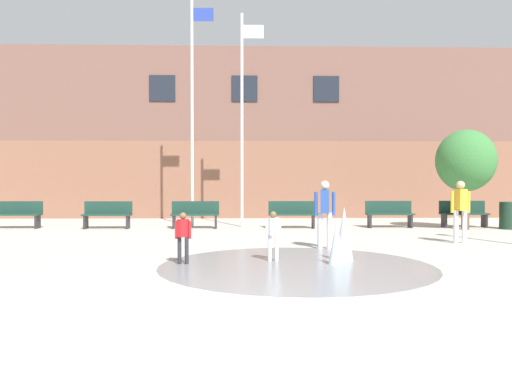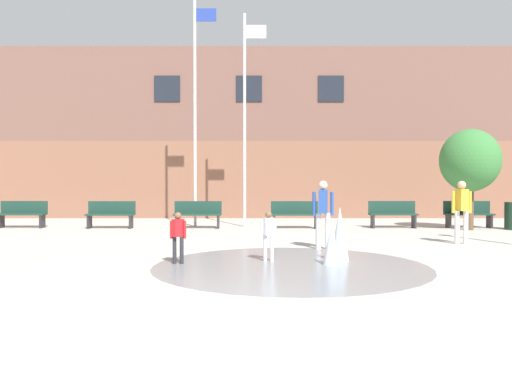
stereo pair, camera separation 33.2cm
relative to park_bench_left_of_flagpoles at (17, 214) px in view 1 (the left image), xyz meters
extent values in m
plane|color=#B2ADA3|center=(7.67, -11.02, -0.48)|extent=(100.00, 100.00, 0.00)
cube|color=brown|center=(7.67, 7.43, 1.18)|extent=(36.00, 6.00, 3.32)
cube|color=brown|center=(7.67, 7.43, 4.87)|extent=(36.00, 6.00, 4.06)
cube|color=#1E232D|center=(4.17, 4.41, 5.07)|extent=(1.10, 0.06, 1.10)
cube|color=#1E232D|center=(7.67, 4.41, 5.07)|extent=(1.10, 0.06, 1.10)
cube|color=#1E232D|center=(11.17, 4.41, 5.07)|extent=(1.10, 0.06, 1.10)
cylinder|color=gray|center=(8.61, -7.73, -0.48)|extent=(5.12, 5.12, 0.01)
cone|color=silver|center=(9.61, -7.19, 0.06)|extent=(0.37, 0.37, 1.08)
cone|color=silver|center=(9.38, -7.61, -0.08)|extent=(0.33, 0.33, 0.80)
cube|color=#28282D|center=(0.70, -0.06, -0.26)|extent=(0.06, 0.40, 0.44)
cube|color=#19382D|center=(0.00, -0.06, -0.01)|extent=(1.60, 0.44, 0.05)
cube|color=#19382D|center=(0.00, 0.14, 0.22)|extent=(1.60, 0.04, 0.42)
cube|color=#28282D|center=(2.36, -0.24, -0.26)|extent=(0.06, 0.40, 0.44)
cube|color=#28282D|center=(3.76, -0.24, -0.26)|extent=(0.06, 0.40, 0.44)
cube|color=#19382D|center=(3.06, -0.24, -0.01)|extent=(1.60, 0.44, 0.05)
cube|color=#19382D|center=(3.06, -0.04, 0.22)|extent=(1.60, 0.04, 0.42)
cube|color=#28282D|center=(5.29, -0.22, -0.26)|extent=(0.06, 0.40, 0.44)
cube|color=#28282D|center=(6.69, -0.22, -0.26)|extent=(0.06, 0.40, 0.44)
cube|color=#19382D|center=(5.99, -0.22, -0.01)|extent=(1.60, 0.44, 0.05)
cube|color=#19382D|center=(5.99, -0.02, 0.22)|extent=(1.60, 0.04, 0.42)
cube|color=#28282D|center=(8.57, -0.23, -0.26)|extent=(0.06, 0.40, 0.44)
cube|color=#28282D|center=(9.97, -0.23, -0.26)|extent=(0.06, 0.40, 0.44)
cube|color=#19382D|center=(9.27, -0.23, -0.01)|extent=(1.60, 0.44, 0.05)
cube|color=#19382D|center=(9.27, -0.03, 0.22)|extent=(1.60, 0.04, 0.42)
cube|color=#28282D|center=(11.92, -0.09, -0.26)|extent=(0.06, 0.40, 0.44)
cube|color=#28282D|center=(13.32, -0.09, -0.26)|extent=(0.06, 0.40, 0.44)
cube|color=#19382D|center=(12.62, -0.09, -0.01)|extent=(1.60, 0.44, 0.05)
cube|color=#19382D|center=(12.62, 0.11, 0.22)|extent=(1.60, 0.04, 0.42)
cube|color=#28282D|center=(14.50, -0.06, -0.26)|extent=(0.06, 0.40, 0.44)
cube|color=#28282D|center=(15.90, -0.06, -0.26)|extent=(0.06, 0.40, 0.44)
cube|color=#19382D|center=(15.20, -0.06, -0.01)|extent=(1.60, 0.44, 0.05)
cube|color=#19382D|center=(15.20, 0.14, 0.22)|extent=(1.60, 0.04, 0.42)
cylinder|color=silver|center=(13.03, -4.42, -0.06)|extent=(0.12, 0.12, 0.84)
cylinder|color=silver|center=(13.25, -4.42, -0.06)|extent=(0.12, 0.12, 0.84)
cube|color=gold|center=(13.14, -4.42, 0.63)|extent=(0.24, 0.36, 0.54)
sphere|color=tan|center=(13.14, -4.42, 1.01)|extent=(0.21, 0.21, 0.21)
cylinder|color=gold|center=(12.93, -4.42, 0.58)|extent=(0.08, 0.08, 0.55)
cylinder|color=gold|center=(13.35, -4.42, 0.58)|extent=(0.08, 0.08, 0.55)
cylinder|color=silver|center=(8.14, -7.17, -0.22)|extent=(0.07, 0.07, 0.52)
cylinder|color=silver|center=(8.28, -7.17, -0.22)|extent=(0.07, 0.07, 0.52)
cube|color=white|center=(8.21, -7.17, 0.21)|extent=(0.24, 0.22, 0.33)
sphere|color=brown|center=(8.21, -7.17, 0.44)|extent=(0.13, 0.13, 0.13)
cylinder|color=white|center=(8.08, -7.17, 0.17)|extent=(0.05, 0.05, 0.34)
cylinder|color=white|center=(8.34, -7.17, 0.17)|extent=(0.05, 0.05, 0.34)
cylinder|color=silver|center=(9.41, -5.36, -0.06)|extent=(0.12, 0.12, 0.84)
cylinder|color=silver|center=(9.63, -5.36, -0.06)|extent=(0.12, 0.12, 0.84)
cube|color=#284C9E|center=(9.52, -5.36, 0.63)|extent=(0.25, 0.37, 0.54)
sphere|color=beige|center=(9.52, -5.36, 1.01)|extent=(0.21, 0.21, 0.21)
cylinder|color=#284C9E|center=(9.31, -5.36, 0.58)|extent=(0.08, 0.08, 0.55)
cylinder|color=#284C9E|center=(9.73, -5.36, 0.58)|extent=(0.08, 0.08, 0.55)
cylinder|color=#28282D|center=(6.41, -7.48, -0.22)|extent=(0.07, 0.07, 0.52)
cylinder|color=#28282D|center=(6.54, -7.48, -0.22)|extent=(0.07, 0.07, 0.52)
cube|color=red|center=(6.48, -7.48, 0.21)|extent=(0.24, 0.24, 0.33)
sphere|color=brown|center=(6.48, -7.48, 0.44)|extent=(0.13, 0.13, 0.13)
cylinder|color=red|center=(6.34, -7.48, 0.17)|extent=(0.05, 0.05, 0.34)
cylinder|color=red|center=(6.61, -7.48, 0.17)|extent=(0.05, 0.05, 0.34)
cylinder|color=silver|center=(5.84, 0.41, 3.51)|extent=(0.10, 0.10, 7.97)
cube|color=#233893|center=(6.24, 0.41, 6.87)|extent=(0.70, 0.02, 0.45)
cylinder|color=silver|center=(7.56, 0.41, 3.22)|extent=(0.10, 0.10, 7.40)
cube|color=silver|center=(7.96, 0.41, 6.29)|extent=(0.70, 0.02, 0.45)
cylinder|color=#193323|center=(16.40, -0.66, -0.03)|extent=(0.56, 0.56, 0.90)
cylinder|color=brown|center=(14.91, -0.78, 0.15)|extent=(0.25, 0.25, 1.25)
ellipsoid|color=#387538|center=(14.91, -0.78, 1.79)|extent=(1.91, 1.91, 2.03)
camera|label=1|loc=(7.63, -16.95, 1.08)|focal=35.00mm
camera|label=2|loc=(7.96, -16.95, 1.08)|focal=35.00mm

